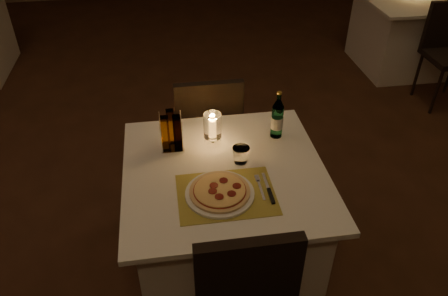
{
  "coord_description": "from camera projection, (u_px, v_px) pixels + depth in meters",
  "views": [
    {
      "loc": [
        0.01,
        -1.91,
        2.11
      ],
      "look_at": [
        0.27,
        -0.24,
        0.86
      ],
      "focal_mm": 35.0,
      "sensor_mm": 36.0,
      "label": 1
    }
  ],
  "objects": [
    {
      "name": "knife",
      "position": [
        270.0,
        193.0,
        2.01
      ],
      "size": [
        0.02,
        0.22,
        0.01
      ],
      "color": "black",
      "rests_on": "placemat"
    },
    {
      "name": "pizza",
      "position": [
        220.0,
        191.0,
        2.0
      ],
      "size": [
        0.28,
        0.28,
        0.02
      ],
      "color": "#D8B77F",
      "rests_on": "plate"
    },
    {
      "name": "chair_far",
      "position": [
        208.0,
        124.0,
        2.84
      ],
      "size": [
        0.42,
        0.42,
        0.9
      ],
      "color": "black",
      "rests_on": "ground"
    },
    {
      "name": "placemat",
      "position": [
        226.0,
        194.0,
        2.02
      ],
      "size": [
        0.45,
        0.34,
        0.0
      ],
      "primitive_type": "cube",
      "color": "#AE9C3C",
      "rests_on": "main_table"
    },
    {
      "name": "cruet_caddy",
      "position": [
        171.0,
        132.0,
        2.25
      ],
      "size": [
        0.12,
        0.12,
        0.21
      ],
      "color": "white",
      "rests_on": "main_table"
    },
    {
      "name": "water_bottle",
      "position": [
        277.0,
        119.0,
        2.34
      ],
      "size": [
        0.07,
        0.07,
        0.27
      ],
      "color": "#62B680",
      "rests_on": "main_table"
    },
    {
      "name": "floor",
      "position": [
        177.0,
        239.0,
        2.78
      ],
      "size": [
        8.0,
        10.0,
        0.02
      ],
      "primitive_type": "cube",
      "color": "#422415",
      "rests_on": "ground"
    },
    {
      "name": "main_table",
      "position": [
        225.0,
        222.0,
        2.38
      ],
      "size": [
        1.0,
        1.0,
        0.74
      ],
      "color": "white",
      "rests_on": "ground"
    },
    {
      "name": "hurricane_candle",
      "position": [
        213.0,
        127.0,
        2.28
      ],
      "size": [
        0.09,
        0.09,
        0.18
      ],
      "color": "white",
      "rests_on": "main_table"
    },
    {
      "name": "neighbor_table_right",
      "position": [
        406.0,
        33.0,
        4.56
      ],
      "size": [
        1.0,
        1.0,
        0.74
      ],
      "color": "white",
      "rests_on": "ground"
    },
    {
      "name": "fork",
      "position": [
        260.0,
        185.0,
        2.06
      ],
      "size": [
        0.02,
        0.18,
        0.0
      ],
      "color": "silver",
      "rests_on": "placemat"
    },
    {
      "name": "plate",
      "position": [
        220.0,
        194.0,
        2.01
      ],
      "size": [
        0.32,
        0.32,
        0.01
      ],
      "primitive_type": "cylinder",
      "color": "white",
      "rests_on": "placemat"
    },
    {
      "name": "tumbler",
      "position": [
        241.0,
        155.0,
        2.19
      ],
      "size": [
        0.09,
        0.09,
        0.09
      ],
      "primitive_type": null,
      "color": "white",
      "rests_on": "main_table"
    }
  ]
}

